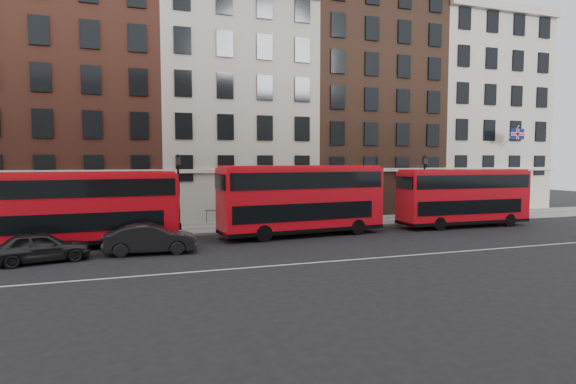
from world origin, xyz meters
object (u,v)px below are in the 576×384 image
object	(u,v)px
bus_b	(84,207)
bus_c	(302,198)
car_front	(151,239)
traffic_light	(527,190)
car_rear	(41,247)
bus_d	(463,196)

from	to	relation	value
bus_b	bus_c	bearing A→B (deg)	-2.79
bus_b	car_front	distance (m)	4.85
bus_c	traffic_light	distance (m)	21.86
traffic_light	bus_b	bearing A→B (deg)	-176.10
bus_b	car_rear	world-z (taller)	bus_b
traffic_light	bus_c	bearing A→B (deg)	-173.73
bus_d	car_rear	bearing A→B (deg)	-172.76
bus_c	traffic_light	bearing A→B (deg)	1.07
bus_c	traffic_light	world-z (taller)	bus_c
car_rear	car_front	size ratio (longest dim) A/B	0.93
bus_c	bus_d	distance (m)	13.04
bus_d	bus_c	bearing A→B (deg)	-179.67
bus_b	traffic_light	distance (m)	35.10
bus_b	traffic_light	xyz separation A→B (m)	(35.01, 2.39, 0.11)
bus_d	traffic_light	xyz separation A→B (m)	(8.69, 2.38, 0.11)
car_rear	bus_c	bearing A→B (deg)	-90.31
bus_b	car_rear	size ratio (longest dim) A/B	2.34
bus_d	car_front	bearing A→B (deg)	-172.44
bus_b	car_front	size ratio (longest dim) A/B	2.17
bus_c	car_rear	xyz separation A→B (m)	(-14.91, -3.39, -1.75)
traffic_light	bus_d	bearing A→B (deg)	-164.67
car_rear	bus_b	bearing A→B (deg)	-38.75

